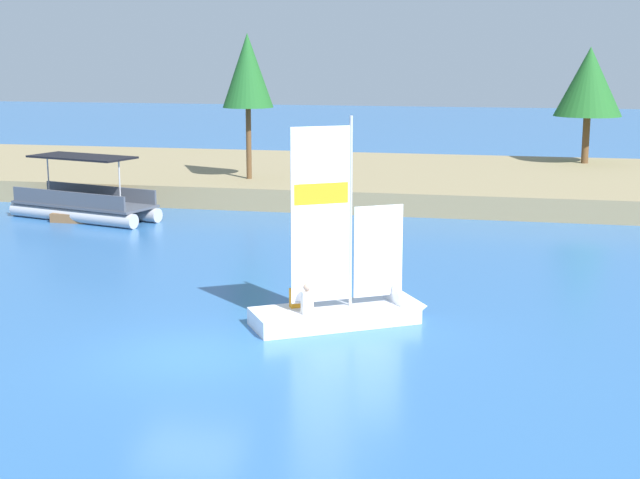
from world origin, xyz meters
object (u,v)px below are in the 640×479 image
at_px(shoreline_tree_midleft, 589,82).
at_px(pontoon_boat, 84,204).
at_px(shoreline_tree_left, 248,71).
at_px(wooden_dock, 95,209).
at_px(sailboat, 363,306).

distance_m(shoreline_tree_midleft, pontoon_boat, 27.09).
relative_size(shoreline_tree_left, wooden_dock, 1.37).
distance_m(sailboat, pontoon_boat, 18.41).
xyz_separation_m(shoreline_tree_midleft, wooden_dock, (-21.35, -14.91, -5.12)).
bearing_deg(sailboat, pontoon_boat, 106.93).
bearing_deg(shoreline_tree_left, shoreline_tree_midleft, 31.62).
bearing_deg(pontoon_boat, shoreline_tree_midleft, 53.49).
distance_m(shoreline_tree_left, shoreline_tree_midleft, 18.68).
height_order(shoreline_tree_midleft, sailboat, shoreline_tree_midleft).
relative_size(shoreline_tree_midleft, wooden_dock, 1.25).
height_order(wooden_dock, pontoon_boat, pontoon_boat).
bearing_deg(shoreline_tree_midleft, wooden_dock, -145.08).
relative_size(shoreline_tree_midleft, pontoon_boat, 0.90).
distance_m(shoreline_tree_midleft, sailboat, 29.75).
xyz_separation_m(sailboat, pontoon_boat, (-13.86, 12.12, 0.25)).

